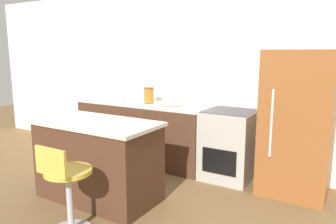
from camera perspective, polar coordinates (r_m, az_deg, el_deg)
The scene contains 10 objects.
ground_plane at distance 4.70m, azimuth -3.49°, elevation -10.13°, with size 14.00×14.00×0.00m, color brown.
wall_back at distance 5.00m, azimuth 0.88°, elevation 6.42°, with size 8.00×0.06×2.60m.
back_counter at distance 5.01m, azimuth -4.28°, elevation -3.45°, with size 2.08×0.64×0.91m.
kitchen_island at distance 3.81m, azimuth -12.06°, elevation -8.19°, with size 1.40×0.74×0.90m.
oven_range at distance 4.38m, azimuth 10.54°, elevation -5.62°, with size 0.64×0.65×0.91m.
refrigerator at distance 4.06m, azimuth 21.61°, elevation -1.85°, with size 0.75×0.71×1.68m.
stool_chair at distance 3.16m, azimuth -17.19°, elevation -12.70°, with size 0.43×0.43×0.86m.
kettle at distance 5.17m, azimuth -8.44°, elevation 2.89°, with size 0.16×0.16×0.18m.
mixing_bowl at distance 4.63m, azimuth 0.82°, elevation 1.68°, with size 0.26×0.26×0.07m.
canister_jar at distance 4.84m, azimuth -3.35°, elevation 2.97°, with size 0.16×0.16×0.23m.
Camera 1 is at (2.51, -3.61, 1.66)m, focal length 35.00 mm.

